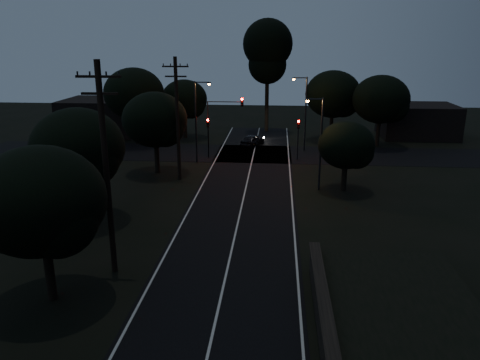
{
  "coord_description": "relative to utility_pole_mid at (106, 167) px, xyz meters",
  "views": [
    {
      "loc": [
        2.53,
        -6.94,
        11.95
      ],
      "look_at": [
        0.0,
        24.0,
        2.5
      ],
      "focal_mm": 35.0,
      "sensor_mm": 36.0,
      "label": 1
    }
  ],
  "objects": [
    {
      "name": "road_surface",
      "position": [
        6.0,
        16.12,
        -5.73
      ],
      "size": [
        60.0,
        70.0,
        0.03
      ],
      "color": "black",
      "rests_on": "ground"
    },
    {
      "name": "utility_pole_mid",
      "position": [
        0.0,
        0.0,
        0.0
      ],
      "size": [
        2.2,
        0.3,
        11.0
      ],
      "color": "black",
      "rests_on": "ground"
    },
    {
      "name": "utility_pole_far",
      "position": [
        0.0,
        17.0,
        -0.25
      ],
      "size": [
        2.2,
        0.3,
        10.5
      ],
      "color": "black",
      "rests_on": "ground"
    },
    {
      "name": "tree_left_b",
      "position": [
        -1.79,
        -3.12,
        -0.9
      ],
      "size": [
        5.87,
        5.87,
        7.46
      ],
      "color": "black",
      "rests_on": "ground"
    },
    {
      "name": "tree_left_c",
      "position": [
        -4.28,
        6.88,
        -0.77
      ],
      "size": [
        6.08,
        6.08,
        7.68
      ],
      "color": "black",
      "rests_on": "ground"
    },
    {
      "name": "tree_left_d",
      "position": [
        -2.29,
        18.88,
        -0.94
      ],
      "size": [
        5.84,
        5.84,
        7.41
      ],
      "color": "black",
      "rests_on": "ground"
    },
    {
      "name": "tree_far_nw",
      "position": [
        -2.8,
        34.89,
        -1.11
      ],
      "size": [
        5.64,
        5.64,
        7.15
      ],
      "color": "black",
      "rests_on": "ground"
    },
    {
      "name": "tree_far_w",
      "position": [
        -7.76,
        30.86,
        -0.03
      ],
      "size": [
        6.89,
        6.89,
        8.78
      ],
      "color": "black",
      "rests_on": "ground"
    },
    {
      "name": "tree_far_ne",
      "position": [
        15.23,
        34.87,
        -0.34
      ],
      "size": [
        6.59,
        6.59,
        8.34
      ],
      "color": "black",
      "rests_on": "ground"
    },
    {
      "name": "tree_far_e",
      "position": [
        20.22,
        31.87,
        -0.52
      ],
      "size": [
        6.35,
        6.35,
        8.05
      ],
      "color": "black",
      "rests_on": "ground"
    },
    {
      "name": "tree_right_a",
      "position": [
        14.16,
        14.91,
        -2.04
      ],
      "size": [
        4.49,
        4.49,
        5.71
      ],
      "color": "black",
      "rests_on": "ground"
    },
    {
      "name": "tall_pine",
      "position": [
        7.0,
        40.0,
        4.64
      ],
      "size": [
        6.33,
        6.33,
        14.39
      ],
      "color": "black",
      "rests_on": "ground"
    },
    {
      "name": "building_left",
      "position": [
        -14.0,
        37.0,
        -3.54
      ],
      "size": [
        10.0,
        8.0,
        4.4
      ],
      "primitive_type": "cube",
      "color": "black",
      "rests_on": "ground"
    },
    {
      "name": "building_right",
      "position": [
        26.0,
        38.0,
        -3.74
      ],
      "size": [
        9.0,
        7.0,
        4.0
      ],
      "primitive_type": "cube",
      "color": "black",
      "rests_on": "ground"
    },
    {
      "name": "signal_left",
      "position": [
        1.4,
        24.99,
        -2.9
      ],
      "size": [
        0.28,
        0.35,
        4.1
      ],
      "color": "black",
      "rests_on": "ground"
    },
    {
      "name": "signal_right",
      "position": [
        10.6,
        24.99,
        -2.9
      ],
      "size": [
        0.28,
        0.35,
        4.1
      ],
      "color": "black",
      "rests_on": "ground"
    },
    {
      "name": "signal_mast",
      "position": [
        3.09,
        24.99,
        -1.4
      ],
      "size": [
        3.7,
        0.35,
        6.25
      ],
      "color": "black",
      "rests_on": "ground"
    },
    {
      "name": "streetlight_a",
      "position": [
        0.69,
        23.0,
        -1.1
      ],
      "size": [
        1.66,
        0.26,
        8.0
      ],
      "color": "black",
      "rests_on": "ground"
    },
    {
      "name": "streetlight_b",
      "position": [
        11.31,
        29.0,
        -1.1
      ],
      "size": [
        1.66,
        0.26,
        8.0
      ],
      "color": "black",
      "rests_on": "ground"
    },
    {
      "name": "streetlight_c",
      "position": [
        11.83,
        15.0,
        -1.39
      ],
      "size": [
        1.46,
        0.26,
        7.5
      ],
      "color": "black",
      "rests_on": "ground"
    },
    {
      "name": "car",
      "position": [
        5.66,
        31.0,
        -5.08
      ],
      "size": [
        2.92,
        4.15,
        1.31
      ],
      "primitive_type": "imported",
      "rotation": [
        0.0,
        0.0,
        2.74
      ],
      "color": "black",
      "rests_on": "ground"
    }
  ]
}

